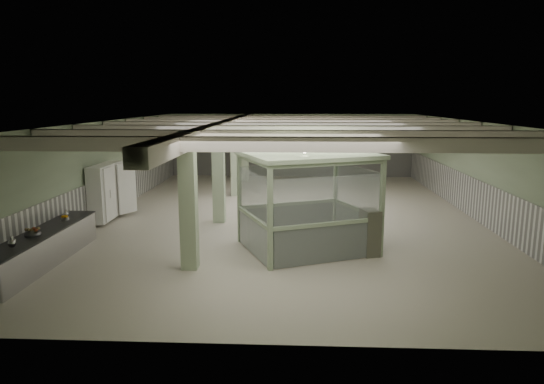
{
  "coord_description": "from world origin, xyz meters",
  "views": [
    {
      "loc": [
        0.25,
        -18.12,
        4.37
      ],
      "look_at": [
        -0.53,
        -1.94,
        1.3
      ],
      "focal_mm": 32.0,
      "sensor_mm": 36.0,
      "label": 1
    }
  ],
  "objects_px": {
    "walkin_cooler": "(107,194)",
    "guard_booth": "(307,186)",
    "prep_counter": "(42,248)",
    "filing_cabinet": "(370,233)"
  },
  "relations": [
    {
      "from": "walkin_cooler",
      "to": "guard_booth",
      "type": "relative_size",
      "value": 0.49
    },
    {
      "from": "guard_booth",
      "to": "filing_cabinet",
      "type": "xyz_separation_m",
      "value": [
        1.78,
        -0.5,
        -1.25
      ]
    },
    {
      "from": "prep_counter",
      "to": "guard_booth",
      "type": "distance_m",
      "value": 7.51
    },
    {
      "from": "walkin_cooler",
      "to": "guard_booth",
      "type": "bearing_deg",
      "value": -23.32
    },
    {
      "from": "prep_counter",
      "to": "walkin_cooler",
      "type": "xyz_separation_m",
      "value": [
        -0.08,
        4.9,
        0.54
      ]
    },
    {
      "from": "prep_counter",
      "to": "guard_booth",
      "type": "height_order",
      "value": "guard_booth"
    },
    {
      "from": "walkin_cooler",
      "to": "guard_booth",
      "type": "distance_m",
      "value": 7.93
    },
    {
      "from": "guard_booth",
      "to": "filing_cabinet",
      "type": "height_order",
      "value": "guard_booth"
    },
    {
      "from": "guard_booth",
      "to": "filing_cabinet",
      "type": "distance_m",
      "value": 2.24
    },
    {
      "from": "filing_cabinet",
      "to": "guard_booth",
      "type": "bearing_deg",
      "value": 147.39
    }
  ]
}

